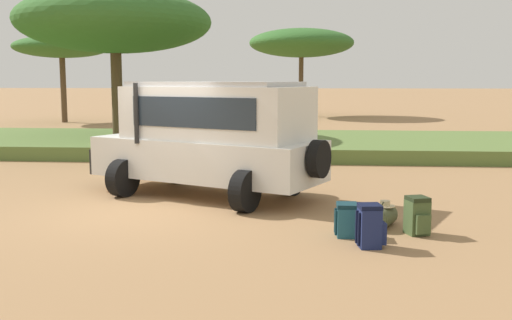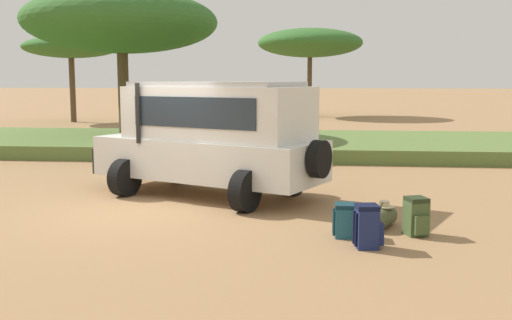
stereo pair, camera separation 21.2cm
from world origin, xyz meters
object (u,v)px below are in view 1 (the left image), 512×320
at_px(safari_vehicle, 211,136).
at_px(duffel_bag_low_black_case, 383,217).
at_px(backpack_beside_front_wheel, 347,220).
at_px(acacia_tree_centre_back, 301,43).
at_px(acacia_tree_far_left, 62,47).
at_px(backpack_cluster_center, 417,216).
at_px(acacia_tree_left_mid, 115,22).
at_px(backpack_near_rear_wheel, 370,226).

height_order(safari_vehicle, duffel_bag_low_black_case, safari_vehicle).
bearing_deg(backpack_beside_front_wheel, acacia_tree_centre_back, 92.01).
bearing_deg(backpack_beside_front_wheel, acacia_tree_far_left, 121.16).
height_order(backpack_cluster_center, acacia_tree_left_mid, acacia_tree_left_mid).
xyz_separation_m(backpack_cluster_center, backpack_near_rear_wheel, (-0.84, -0.82, 0.02)).
height_order(safari_vehicle, acacia_tree_left_mid, acacia_tree_left_mid).
height_order(backpack_beside_front_wheel, acacia_tree_left_mid, acacia_tree_left_mid).
distance_m(acacia_tree_left_mid, acacia_tree_centre_back, 19.88).
height_order(backpack_beside_front_wheel, duffel_bag_low_black_case, backpack_beside_front_wheel).
bearing_deg(backpack_near_rear_wheel, backpack_beside_front_wheel, 115.93).
xyz_separation_m(safari_vehicle, duffel_bag_low_black_case, (3.32, -2.44, -1.12)).
bearing_deg(safari_vehicle, backpack_near_rear_wheel, -51.15).
distance_m(safari_vehicle, acacia_tree_far_left, 24.73).
bearing_deg(duffel_bag_low_black_case, acacia_tree_far_left, 122.94).
bearing_deg(acacia_tree_centre_back, acacia_tree_far_left, -153.36).
relative_size(backpack_cluster_center, duffel_bag_low_black_case, 0.72).
relative_size(duffel_bag_low_black_case, acacia_tree_left_mid, 0.11).
bearing_deg(acacia_tree_far_left, backpack_cluster_center, -56.71).
height_order(backpack_near_rear_wheel, acacia_tree_far_left, acacia_tree_far_left).
relative_size(acacia_tree_far_left, acacia_tree_centre_back, 0.75).
relative_size(safari_vehicle, backpack_near_rear_wheel, 8.24).
bearing_deg(backpack_cluster_center, duffel_bag_low_black_case, 138.46).
xyz_separation_m(safari_vehicle, acacia_tree_far_left, (-12.10, 21.36, 3.02)).
height_order(acacia_tree_far_left, acacia_tree_left_mid, acacia_tree_left_mid).
height_order(safari_vehicle, acacia_tree_centre_back, acacia_tree_centre_back).
height_order(acacia_tree_far_left, acacia_tree_centre_back, acacia_tree_centre_back).
bearing_deg(acacia_tree_far_left, acacia_tree_centre_back, 26.64).
relative_size(backpack_beside_front_wheel, acacia_tree_left_mid, 0.07).
distance_m(safari_vehicle, backpack_beside_front_wheel, 4.22).
bearing_deg(safari_vehicle, duffel_bag_low_black_case, -36.32).
relative_size(safari_vehicle, acacia_tree_left_mid, 0.70).
xyz_separation_m(safari_vehicle, acacia_tree_left_mid, (-5.09, 9.50, 3.29)).
bearing_deg(backpack_beside_front_wheel, safari_vehicle, 130.96).
relative_size(backpack_near_rear_wheel, acacia_tree_far_left, 0.12).
relative_size(safari_vehicle, backpack_beside_front_wheel, 10.06).
height_order(acacia_tree_left_mid, acacia_tree_centre_back, acacia_tree_centre_back).
relative_size(acacia_tree_far_left, acacia_tree_left_mid, 0.72).
height_order(safari_vehicle, backpack_beside_front_wheel, safari_vehicle).
distance_m(backpack_cluster_center, duffel_bag_low_black_case, 0.67).
xyz_separation_m(backpack_cluster_center, acacia_tree_left_mid, (-8.90, 12.37, 4.28)).
bearing_deg(duffel_bag_low_black_case, backpack_near_rear_wheel, -105.36).
xyz_separation_m(backpack_cluster_center, acacia_tree_far_left, (-15.91, 24.23, 4.01)).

